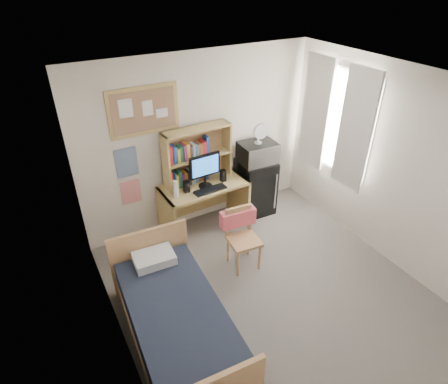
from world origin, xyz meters
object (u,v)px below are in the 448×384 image
bed (177,323)px  mini_fridge (255,186)px  monitor (205,171)px  speaker_right (223,176)px  speaker_left (186,187)px  microwave (258,153)px  desk_fan (259,134)px  desk_chair (244,240)px  desk (204,207)px  bulletin_board (144,111)px

bed → mini_fridge: bearing=42.6°
monitor → speaker_right: bearing=0.0°
mini_fridge → speaker_left: speaker_left is taller
microwave → speaker_left: bearing=-172.2°
bed → speaker_right: (1.46, 1.62, 0.62)m
speaker_right → microwave: bearing=4.3°
speaker_right → bed: bearing=-134.5°
speaker_left → mini_fridge: bearing=3.2°
bed → desk_fan: 2.93m
desk_chair → speaker_right: (0.22, 0.95, 0.45)m
bed → monitor: bearing=57.6°
desk → desk_chair: size_ratio=1.47×
mini_fridge → speaker_left: size_ratio=5.15×
desk → desk_chair: desk_chair is taller
monitor → speaker_right: monitor is taller
bulletin_board → mini_fridge: bearing=-9.6°
monitor → microwave: bearing=3.0°
monitor → speaker_right: (0.30, 0.01, -0.16)m
desk_chair → desk_fan: (0.86, 1.03, 0.94)m
desk → microwave: microwave is taller
monitor → speaker_left: 0.34m
monitor → desk_fan: bearing=3.0°
speaker_left → microwave: size_ratio=0.32×
bed → microwave: 2.82m
speaker_left → microwave: 1.26m
mini_fridge → bed: (-2.11, -1.71, -0.20)m
desk_chair → bed: desk_chair is taller
bed → microwave: bearing=42.3°
bed → bulletin_board: bearing=79.4°
monitor → speaker_right: size_ratio=2.79×
speaker_right → mini_fridge: bearing=6.1°
mini_fridge → bed: mini_fridge is taller
desk_chair → monitor: size_ratio=1.72×
speaker_right → microwave: size_ratio=0.33×
speaker_left → bed: bearing=-120.9°
desk → desk_fan: size_ratio=4.30×
desk → bed: 2.03m
bulletin_board → microwave: size_ratio=1.72×
desk → desk_chair: 1.01m
monitor → speaker_right: 0.34m
speaker_left → speaker_right: (0.60, 0.03, 0.00)m
bulletin_board → monitor: (0.66, -0.38, -0.88)m
bulletin_board → speaker_left: (0.36, -0.39, -1.04)m
mini_fridge → microwave: (-0.00, -0.02, 0.61)m
desk_chair → desk_fan: 1.64m
speaker_left → desk_fan: desk_fan is taller
bulletin_board → desk: 1.69m
desk_fan → monitor: bearing=-171.5°
mini_fridge → speaker_right: 0.78m
microwave → desk_fan: 0.31m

